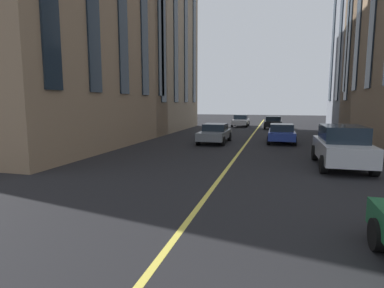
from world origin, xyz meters
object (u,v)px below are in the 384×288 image
at_px(car_white_parked_a, 241,121).
at_px(car_blue_parked_b, 282,133).
at_px(car_silver_mid, 342,146).
at_px(car_black_trailing, 273,122).
at_px(car_grey_oncoming, 215,133).

xyz_separation_m(car_white_parked_a, car_blue_parked_b, (-14.31, -4.56, 0.00)).
height_order(car_silver_mid, car_blue_parked_b, car_silver_mid).
xyz_separation_m(car_blue_parked_b, car_black_trailing, (12.44, 0.73, 0.00)).
bearing_deg(car_white_parked_a, car_black_trailing, -115.99).
height_order(car_silver_mid, car_black_trailing, car_silver_mid).
relative_size(car_white_parked_a, car_silver_mid, 0.83).
relative_size(car_grey_oncoming, car_silver_mid, 0.94).
bearing_deg(car_white_parked_a, car_silver_mid, -162.63).
bearing_deg(car_grey_oncoming, car_silver_mid, -133.88).
height_order(car_white_parked_a, car_grey_oncoming, car_white_parked_a).
relative_size(car_grey_oncoming, car_black_trailing, 1.00).
height_order(car_white_parked_a, car_silver_mid, car_silver_mid).
relative_size(car_silver_mid, car_black_trailing, 1.07).
relative_size(car_grey_oncoming, car_blue_parked_b, 1.00).
bearing_deg(car_white_parked_a, car_grey_oncoming, 179.64).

